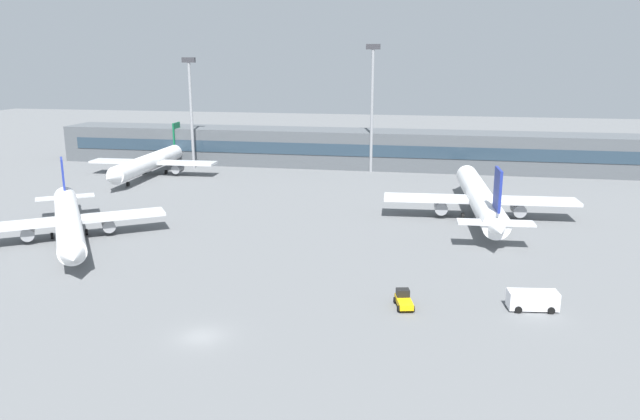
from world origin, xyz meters
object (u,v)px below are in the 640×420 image
Objects in this scene: airplane_far at (151,162)px; floodlight_tower_west at (372,100)px; airplane_mid at (479,196)px; baggage_tug_yellow at (404,300)px; floodlight_tower_east at (191,105)px; service_van_white at (533,300)px; airplane_near at (68,221)px.

airplane_far is 1.45× the size of floodlight_tower_west.
airplane_mid reaches higher than airplane_far.
airplane_far is 89.38m from baggage_tug_yellow.
floodlight_tower_west is 43.34m from floodlight_tower_east.
baggage_tug_yellow is at bearing -81.24° from floodlight_tower_west.
airplane_mid is 1.57× the size of floodlight_tower_west.
floodlight_tower_east is at bearing 125.84° from baggage_tug_yellow.
service_van_white is 83.83m from floodlight_tower_west.
airplane_near is 1.19× the size of floodlight_tower_west.
floodlight_tower_west reaches higher than airplane_far.
airplane_near is at bearing 162.78° from baggage_tug_yellow.
baggage_tug_yellow is at bearing -54.16° from floodlight_tower_east.
airplane_near is 75.83m from floodlight_tower_west.
baggage_tug_yellow is 0.71× the size of service_van_white.
service_van_white is at bearing -47.38° from floodlight_tower_east.
airplane_far is at bearing 133.09° from baggage_tug_yellow.
baggage_tug_yellow is 13.72m from service_van_white.
baggage_tug_yellow is (-10.19, -41.66, -2.67)m from airplane_mid.
airplane_near is 9.06× the size of baggage_tug_yellow.
airplane_near reaches higher than baggage_tug_yellow.
floodlight_tower_east is (-69.12, 75.11, 14.08)m from service_van_white.
airplane_near is 0.82× the size of airplane_far.
airplane_far is at bearing -115.45° from floodlight_tower_east.
airplane_mid is (59.99, 26.22, 0.43)m from airplane_near.
floodlight_tower_west reaches higher than airplane_mid.
airplane_near is 0.76× the size of airplane_mid.
floodlight_tower_east reaches higher than baggage_tug_yellow.
airplane_near is at bearing -156.39° from airplane_mid.
floodlight_tower_west is 1.11× the size of floodlight_tower_east.
floodlight_tower_east reaches higher than service_van_white.
airplane_mid is at bearing 23.61° from airplane_near.
airplane_far is at bearing 139.61° from service_van_white.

